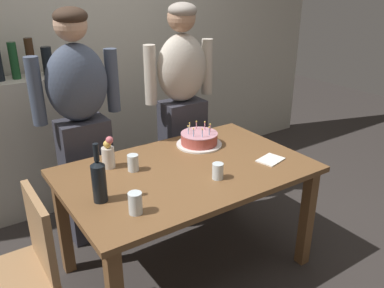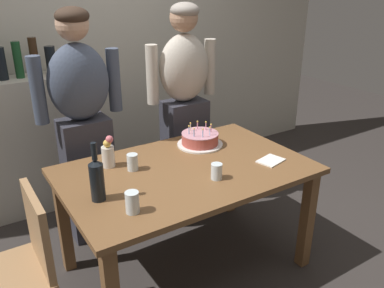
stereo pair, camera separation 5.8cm
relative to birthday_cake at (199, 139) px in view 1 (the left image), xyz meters
The scene contains 14 objects.
ground_plane 0.87m from the birthday_cake, 136.87° to the right, with size 10.00×10.00×0.00m, color #332D2B.
back_wall 1.42m from the birthday_cake, 101.92° to the left, with size 5.20×0.10×2.60m, color beige.
dining_table 0.40m from the birthday_cake, 136.87° to the right, with size 1.50×0.96×0.74m.
birthday_cake is the anchor object (origin of this frame).
water_glass_near 0.93m from the birthday_cake, 144.83° to the right, with size 0.07×0.07×0.11m, color silver.
water_glass_far 0.51m from the birthday_cake, 112.77° to the right, with size 0.07×0.07×0.10m, color silver.
water_glass_side 0.57m from the birthday_cake, 169.75° to the right, with size 0.07×0.07×0.10m, color silver.
wine_bottle 0.92m from the birthday_cake, 159.20° to the right, with size 0.08×0.08×0.32m.
napkin_stack 0.52m from the birthday_cake, 62.99° to the right, with size 0.17×0.12×0.01m, color white.
flower_vase 0.66m from the birthday_cake, behind, with size 0.08×0.08×0.21m.
person_man_bearded 0.81m from the birthday_cake, 145.19° to the left, with size 0.61×0.27×1.66m.
person_woman_cardigan 0.50m from the birthday_cake, 71.15° to the left, with size 0.61×0.27×1.66m.
dining_chair 1.35m from the birthday_cake, 165.56° to the right, with size 0.42×0.42×0.87m.
shelf_cabinet 1.47m from the birthday_cake, 132.28° to the left, with size 0.84×0.30×1.41m.
Camera 1 is at (-1.20, -1.84, 1.82)m, focal length 37.24 mm.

